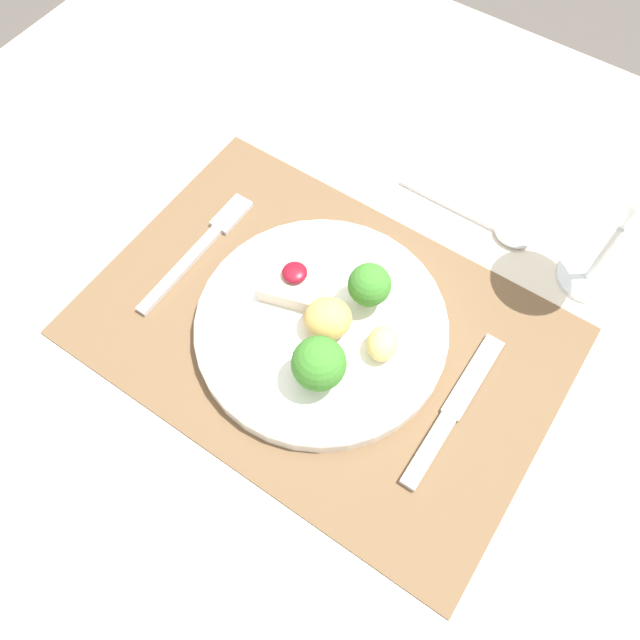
{
  "coord_description": "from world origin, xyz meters",
  "views": [
    {
      "loc": [
        0.17,
        -0.25,
        1.33
      ],
      "look_at": [
        -0.0,
        0.0,
        0.77
      ],
      "focal_mm": 35.0,
      "sensor_mm": 36.0,
      "label": 1
    }
  ],
  "objects_px": {
    "dinner_plate": "(322,323)",
    "knife": "(448,419)",
    "wine_glass_near": "(636,208)",
    "spoon": "(494,225)",
    "fork": "(203,244)"
  },
  "relations": [
    {
      "from": "wine_glass_near",
      "to": "spoon",
      "type": "bearing_deg",
      "value": 177.74
    },
    {
      "from": "fork",
      "to": "wine_glass_near",
      "type": "distance_m",
      "value": 0.44
    },
    {
      "from": "wine_glass_near",
      "to": "knife",
      "type": "bearing_deg",
      "value": -101.86
    },
    {
      "from": "fork",
      "to": "spoon",
      "type": "relative_size",
      "value": 1.09
    },
    {
      "from": "knife",
      "to": "wine_glass_near",
      "type": "xyz_separation_m",
      "value": [
        0.05,
        0.23,
        0.12
      ]
    },
    {
      "from": "dinner_plate",
      "to": "knife",
      "type": "bearing_deg",
      "value": -4.6
    },
    {
      "from": "dinner_plate",
      "to": "fork",
      "type": "relative_size",
      "value": 1.44
    },
    {
      "from": "fork",
      "to": "knife",
      "type": "xyz_separation_m",
      "value": [
        0.33,
        -0.03,
        0.0
      ]
    },
    {
      "from": "knife",
      "to": "spoon",
      "type": "relative_size",
      "value": 1.09
    },
    {
      "from": "spoon",
      "to": "dinner_plate",
      "type": "bearing_deg",
      "value": -109.07
    },
    {
      "from": "fork",
      "to": "wine_glass_near",
      "type": "bearing_deg",
      "value": 26.79
    },
    {
      "from": "dinner_plate",
      "to": "fork",
      "type": "bearing_deg",
      "value": 175.2
    },
    {
      "from": "fork",
      "to": "spoon",
      "type": "height_order",
      "value": "spoon"
    },
    {
      "from": "dinner_plate",
      "to": "knife",
      "type": "xyz_separation_m",
      "value": [
        0.16,
        -0.01,
        -0.01
      ]
    },
    {
      "from": "knife",
      "to": "wine_glass_near",
      "type": "distance_m",
      "value": 0.26
    }
  ]
}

